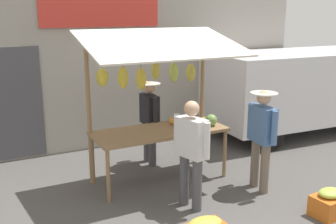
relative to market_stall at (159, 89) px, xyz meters
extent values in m
plane|color=#514F4C|center=(0.01, 0.05, -1.55)|extent=(40.00, 40.00, 0.00)
cube|color=#9E998E|center=(0.01, -2.15, 0.15)|extent=(9.00, 0.25, 3.40)
cube|color=red|center=(0.26, -2.00, 1.20)|extent=(2.40, 0.06, 0.56)
cube|color=olive|center=(0.01, 0.05, -0.69)|extent=(2.20, 0.90, 0.05)
cylinder|color=olive|center=(1.05, 0.44, -1.13)|extent=(0.06, 0.06, 0.83)
cylinder|color=olive|center=(-1.03, 0.44, -1.13)|extent=(0.06, 0.06, 0.83)
cylinder|color=olive|center=(1.05, -0.34, -1.13)|extent=(0.06, 0.06, 0.83)
cylinder|color=olive|center=(-1.03, -0.34, -1.13)|extent=(0.06, 0.06, 0.83)
cylinder|color=olive|center=(1.07, -0.35, -0.37)|extent=(0.07, 0.07, 2.35)
cylinder|color=olive|center=(-1.05, -0.35, -0.37)|extent=(0.07, 0.07, 2.35)
cylinder|color=olive|center=(0.01, -0.35, 0.60)|extent=(2.12, 0.06, 0.06)
cube|color=beige|center=(0.01, 0.20, 0.75)|extent=(2.50, 1.46, 0.39)
cylinder|color=brown|center=(-0.79, -0.34, 0.47)|extent=(0.01, 0.01, 0.27)
ellipsoid|color=gold|center=(-0.79, -0.34, 0.17)|extent=(0.22, 0.22, 0.31)
cylinder|color=brown|center=(-0.46, -0.35, 0.49)|extent=(0.01, 0.01, 0.23)
ellipsoid|color=#B2CC4C|center=(-0.46, -0.35, 0.20)|extent=(0.19, 0.17, 0.34)
cylinder|color=brown|center=(-0.12, -0.37, 0.51)|extent=(0.01, 0.01, 0.19)
ellipsoid|color=gold|center=(-0.12, -0.37, 0.26)|extent=(0.22, 0.21, 0.32)
cylinder|color=brown|center=(0.17, -0.32, 0.46)|extent=(0.01, 0.01, 0.28)
ellipsoid|color=yellow|center=(0.17, -0.32, 0.14)|extent=(0.24, 0.26, 0.37)
cylinder|color=brown|center=(0.49, -0.32, 0.48)|extent=(0.01, 0.01, 0.24)
ellipsoid|color=yellow|center=(0.49, -0.32, 0.18)|extent=(0.20, 0.22, 0.36)
cylinder|color=brown|center=(0.83, -0.35, 0.48)|extent=(0.01, 0.01, 0.25)
ellipsoid|color=yellow|center=(0.83, -0.35, 0.21)|extent=(0.23, 0.26, 0.30)
sphere|color=#729E4C|center=(-0.87, 0.23, -0.57)|extent=(0.20, 0.20, 0.20)
ellipsoid|color=orange|center=(-0.35, -0.10, -0.60)|extent=(0.26, 0.25, 0.14)
ellipsoid|color=gold|center=(-0.58, 0.01, -0.62)|extent=(0.21, 0.21, 0.10)
cylinder|color=#4C4C51|center=(-0.15, -0.83, -1.16)|extent=(0.14, 0.14, 0.77)
cylinder|color=#4C4C51|center=(-0.14, -0.57, -1.16)|extent=(0.14, 0.14, 0.77)
cube|color=black|center=(-0.15, -0.70, -0.51)|extent=(0.24, 0.48, 0.54)
cylinder|color=black|center=(-0.16, -0.99, -0.48)|extent=(0.09, 0.09, 0.50)
cylinder|color=black|center=(-0.13, -0.41, -0.48)|extent=(0.09, 0.09, 0.50)
sphere|color=tan|center=(-0.15, -0.70, -0.10)|extent=(0.21, 0.21, 0.21)
cylinder|color=beige|center=(-0.15, -0.70, -0.03)|extent=(0.40, 0.40, 0.02)
cylinder|color=#4C4C51|center=(0.02, 1.27, -1.15)|extent=(0.14, 0.14, 0.79)
cylinder|color=#4C4C51|center=(0.09, 1.01, -1.15)|extent=(0.14, 0.14, 0.79)
cube|color=silver|center=(0.05, 1.14, -0.48)|extent=(0.33, 0.51, 0.56)
cylinder|color=silver|center=(-0.02, 1.43, -0.46)|extent=(0.09, 0.09, 0.51)
cylinder|color=silver|center=(0.13, 0.85, -0.46)|extent=(0.09, 0.09, 0.51)
sphere|color=tan|center=(0.05, 1.14, -0.07)|extent=(0.22, 0.22, 0.22)
cylinder|color=#726656|center=(-1.22, 1.24, -1.15)|extent=(0.14, 0.14, 0.80)
cylinder|color=#726656|center=(-1.24, 0.98, -1.15)|extent=(0.14, 0.14, 0.80)
cube|color=#476B9E|center=(-1.23, 1.11, -0.47)|extent=(0.26, 0.50, 0.57)
cylinder|color=#476B9E|center=(-1.21, 1.41, -0.44)|extent=(0.09, 0.09, 0.52)
cylinder|color=#476B9E|center=(-1.26, 0.81, -0.44)|extent=(0.09, 0.09, 0.52)
sphere|color=tan|center=(-1.23, 1.11, -0.04)|extent=(0.22, 0.22, 0.22)
cylinder|color=beige|center=(-1.23, 1.11, 0.02)|extent=(0.42, 0.42, 0.02)
cube|color=silver|center=(-4.14, -0.98, -0.44)|extent=(4.49, 2.09, 1.55)
cube|color=black|center=(-2.82, -1.05, -0.16)|extent=(1.51, 1.89, 0.68)
cylinder|color=black|center=(-2.60, -0.23, -1.22)|extent=(0.67, 0.22, 0.66)
cylinder|color=black|center=(-2.69, -1.89, -1.22)|extent=(0.67, 0.22, 0.66)
cylinder|color=black|center=(-5.68, -1.73, -1.22)|extent=(0.67, 0.22, 0.66)
cube|color=#D1661E|center=(-1.55, 2.24, -1.40)|extent=(0.50, 0.40, 0.29)
ellipsoid|color=#B2CC4C|center=(-1.55, 2.24, -1.21)|extent=(0.36, 0.28, 0.12)
ellipsoid|color=gold|center=(0.46, 2.16, -1.19)|extent=(0.44, 0.29, 0.12)
camera|label=1|loc=(2.80, 5.76, 1.24)|focal=43.11mm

